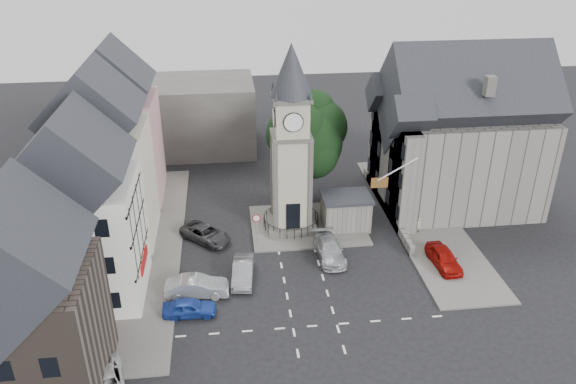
{
  "coord_description": "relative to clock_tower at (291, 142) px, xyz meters",
  "views": [
    {
      "loc": [
        -5.3,
        -35.04,
        25.17
      ],
      "look_at": [
        -0.61,
        5.0,
        4.99
      ],
      "focal_mm": 35.0,
      "sensor_mm": 36.0,
      "label": 1
    }
  ],
  "objects": [
    {
      "name": "car_west_silver",
      "position": [
        -8.0,
        -9.12,
        -7.36
      ],
      "size": [
        4.67,
        1.79,
        1.52
      ],
      "primitive_type": "imported",
      "rotation": [
        0.0,
        0.0,
        1.53
      ],
      "color": "#ABAFB3",
      "rests_on": "ground"
    },
    {
      "name": "terrace_cream",
      "position": [
        -15.5,
        0.01,
        -1.54
      ],
      "size": [
        8.1,
        7.6,
        12.8
      ],
      "color": "beige",
      "rests_on": "ground"
    },
    {
      "name": "stone_shelter",
      "position": [
        4.8,
        -0.49,
        -6.57
      ],
      "size": [
        4.3,
        3.3,
        3.08
      ],
      "color": "slate",
      "rests_on": "ground"
    },
    {
      "name": "car_west_blue",
      "position": [
        -8.47,
        -11.32,
        -7.49
      ],
      "size": [
        3.75,
        1.59,
        1.27
      ],
      "primitive_type": "imported",
      "rotation": [
        0.0,
        0.0,
        1.55
      ],
      "color": "#1C3C9E",
      "rests_on": "ground"
    },
    {
      "name": "pedestrian",
      "position": [
        10.84,
        -2.41,
        -7.36
      ],
      "size": [
        0.57,
        0.39,
        1.51
      ],
      "primitive_type": "imported",
      "rotation": [
        0.0,
        0.0,
        3.09
      ],
      "color": "#AAA08C",
      "rests_on": "ground"
    },
    {
      "name": "ground",
      "position": [
        0.0,
        -7.99,
        -8.12
      ],
      "size": [
        120.0,
        120.0,
        0.0
      ],
      "primitive_type": "plane",
      "color": "black",
      "rests_on": "ground"
    },
    {
      "name": "road_markings",
      "position": [
        0.0,
        -13.49,
        -8.12
      ],
      "size": [
        20.0,
        8.0,
        0.01
      ],
      "primitive_type": "cube",
      "color": "silver",
      "rests_on": "ground"
    },
    {
      "name": "car_west_grey",
      "position": [
        -7.5,
        -1.47,
        -7.47
      ],
      "size": [
        4.89,
        4.79,
        1.3
      ],
      "primitive_type": "imported",
      "rotation": [
        0.0,
        0.0,
        0.81
      ],
      "color": "#333336",
      "rests_on": "ground"
    },
    {
      "name": "terrace_tudor",
      "position": [
        -15.5,
        -7.99,
        -1.93
      ],
      "size": [
        8.1,
        7.6,
        12.0
      ],
      "color": "silver",
      "rests_on": "ground"
    },
    {
      "name": "terrace_pink",
      "position": [
        -15.5,
        8.01,
        -1.54
      ],
      "size": [
        8.1,
        7.6,
        12.8
      ],
      "color": "#B97F85",
      "rests_on": "ground"
    },
    {
      "name": "pavement_east",
      "position": [
        12.0,
        0.01,
        -8.05
      ],
      "size": [
        6.0,
        26.0,
        0.14
      ],
      "primitive_type": "cube",
      "color": "#595651",
      "rests_on": "ground"
    },
    {
      "name": "warning_sign_post",
      "position": [
        -3.2,
        -2.56,
        -6.09
      ],
      "size": [
        0.7,
        0.19,
        2.85
      ],
      "color": "black",
      "rests_on": "ground"
    },
    {
      "name": "east_building",
      "position": [
        15.59,
        3.01,
        -1.86
      ],
      "size": [
        14.4,
        11.4,
        12.6
      ],
      "color": "slate",
      "rests_on": "ground"
    },
    {
      "name": "backdrop_west",
      "position": [
        -12.0,
        20.01,
        -4.12
      ],
      "size": [
        20.0,
        10.0,
        8.0
      ],
      "primitive_type": "cube",
      "color": "#4C4944",
      "rests_on": "ground"
    },
    {
      "name": "flagpole",
      "position": [
        8.0,
        -3.99,
        -1.12
      ],
      "size": [
        3.68,
        0.1,
        2.74
      ],
      "color": "white",
      "rests_on": "ground"
    },
    {
      "name": "east_boundary_wall",
      "position": [
        9.2,
        2.01,
        -7.67
      ],
      "size": [
        0.4,
        16.0,
        0.9
      ],
      "primitive_type": "cube",
      "color": "slate",
      "rests_on": "ground"
    },
    {
      "name": "car_east_red",
      "position": [
        11.23,
        -7.54,
        -7.38
      ],
      "size": [
        2.04,
        4.44,
        1.47
      ],
      "primitive_type": "imported",
      "rotation": [
        0.0,
        0.0,
        0.07
      ],
      "color": "#9A0D08",
      "rests_on": "ground"
    },
    {
      "name": "town_tree",
      "position": [
        2.0,
        5.01,
        -1.15
      ],
      "size": [
        7.2,
        7.2,
        10.8
      ],
      "color": "black",
      "rests_on": "ground"
    },
    {
      "name": "building_sw_stone",
      "position": [
        -17.0,
        -16.99,
        -2.77
      ],
      "size": [
        8.6,
        7.6,
        10.4
      ],
      "color": "#403630",
      "rests_on": "ground"
    },
    {
      "name": "car_island_east",
      "position": [
        2.5,
        -5.26,
        -7.41
      ],
      "size": [
        2.24,
        5.0,
        1.42
      ],
      "primitive_type": "imported",
      "rotation": [
        0.0,
        0.0,
        0.05
      ],
      "color": "#B2B3BA",
      "rests_on": "ground"
    },
    {
      "name": "central_island",
      "position": [
        1.5,
        0.01,
        -8.04
      ],
      "size": [
        10.0,
        8.0,
        0.16
      ],
      "primitive_type": "cube",
      "color": "#595651",
      "rests_on": "ground"
    },
    {
      "name": "car_island_silver",
      "position": [
        -4.59,
        -7.49,
        -7.41
      ],
      "size": [
        1.93,
        4.45,
        1.43
      ],
      "primitive_type": "imported",
      "rotation": [
        0.0,
        0.0,
        -0.1
      ],
      "color": "gray",
      "rests_on": "ground"
    },
    {
      "name": "clock_tower",
      "position": [
        0.0,
        0.0,
        0.0
      ],
      "size": [
        4.86,
        4.86,
        16.25
      ],
      "color": "#4C4944",
      "rests_on": "ground"
    },
    {
      "name": "pavement_west",
      "position": [
        -12.5,
        -1.99,
        -8.05
      ],
      "size": [
        6.0,
        30.0,
        0.14
      ],
      "primitive_type": "cube",
      "color": "#595651",
      "rests_on": "ground"
    }
  ]
}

